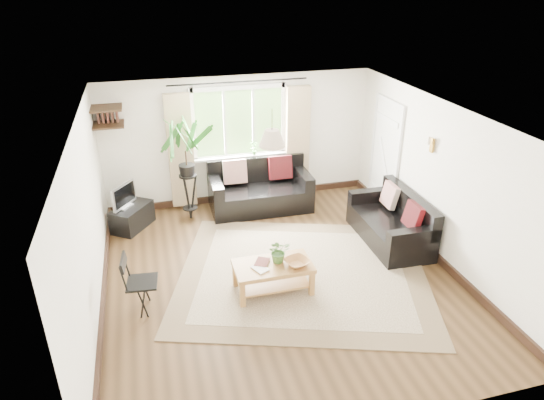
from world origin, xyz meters
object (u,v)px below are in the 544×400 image
object	(u,v)px
sofa_right	(390,220)
sofa_back	(260,187)
coffee_table	(273,278)
tv_stand	(132,217)
palm_stand	(187,171)
folding_chair	(142,283)

from	to	relation	value
sofa_right	sofa_back	bearing A→B (deg)	-133.68
coffee_table	tv_stand	size ratio (longest dim) A/B	1.41
tv_stand	sofa_right	bearing A→B (deg)	-75.62
sofa_right	palm_stand	xyz separation A→B (m)	(-3.08, 1.67, 0.52)
sofa_back	coffee_table	distance (m)	2.62
sofa_back	palm_stand	world-z (taller)	palm_stand
sofa_back	folding_chair	xyz separation A→B (m)	(-2.19, -2.52, -0.02)
sofa_right	folding_chair	xyz separation A→B (m)	(-3.96, -0.79, 0.02)
palm_stand	folding_chair	xyz separation A→B (m)	(-0.88, -2.46, -0.50)
coffee_table	sofa_right	bearing A→B (deg)	20.79
coffee_table	sofa_back	bearing A→B (deg)	80.05
folding_chair	palm_stand	bearing A→B (deg)	-14.09
sofa_right	coffee_table	distance (m)	2.37
sofa_right	folding_chair	distance (m)	4.03
tv_stand	palm_stand	distance (m)	1.24
tv_stand	sofa_back	bearing A→B (deg)	-50.83
sofa_right	palm_stand	size ratio (longest dim) A/B	0.91
sofa_back	coffee_table	world-z (taller)	sofa_back
sofa_right	palm_stand	world-z (taller)	palm_stand
sofa_back	sofa_right	size ratio (longest dim) A/B	1.11
sofa_right	tv_stand	world-z (taller)	sofa_right
coffee_table	tv_stand	distance (m)	3.06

